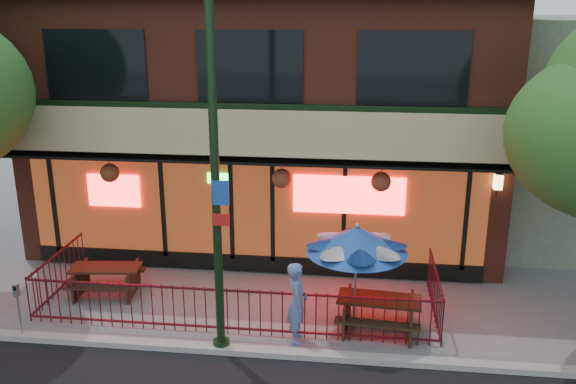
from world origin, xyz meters
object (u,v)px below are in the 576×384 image
object	(u,v)px
picnic_table_left	(106,276)
picnic_table_right	(379,309)
pedestrian	(297,302)
parking_meter_near	(18,302)
patio_umbrella	(357,240)
street_light	(216,193)

from	to	relation	value
picnic_table_left	picnic_table_right	size ratio (longest dim) A/B	0.95
pedestrian	picnic_table_right	bearing A→B (deg)	-76.37
parking_meter_near	pedestrian	bearing A→B (deg)	6.13
patio_umbrella	parking_meter_near	xyz separation A→B (m)	(-6.51, -1.18, -1.15)
street_light	picnic_table_left	bearing A→B (deg)	147.05
picnic_table_left	street_light	bearing A→B (deg)	-32.95
picnic_table_right	pedestrian	size ratio (longest dim) A/B	1.07
parking_meter_near	street_light	bearing A→B (deg)	1.11
patio_umbrella	parking_meter_near	size ratio (longest dim) A/B	1.93
picnic_table_right	parking_meter_near	distance (m)	7.11
picnic_table_left	parking_meter_near	world-z (taller)	parking_meter_near
picnic_table_right	pedestrian	xyz separation A→B (m)	(-1.60, -0.60, 0.36)
picnic_table_right	pedestrian	distance (m)	1.75
street_light	parking_meter_near	xyz separation A→B (m)	(-4.00, -0.08, -2.35)
picnic_table_right	patio_umbrella	world-z (taller)	patio_umbrella
street_light	picnic_table_left	world-z (taller)	street_light
picnic_table_left	picnic_table_right	xyz separation A→B (m)	(6.12, -0.92, 0.03)
street_light	patio_umbrella	size ratio (longest dim) A/B	3.07
patio_umbrella	parking_meter_near	distance (m)	6.72
picnic_table_left	patio_umbrella	size ratio (longest dim) A/B	0.73
street_light	picnic_table_right	xyz separation A→B (m)	(3.00, 1.10, -2.68)
street_light	picnic_table_left	size ratio (longest dim) A/B	4.19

